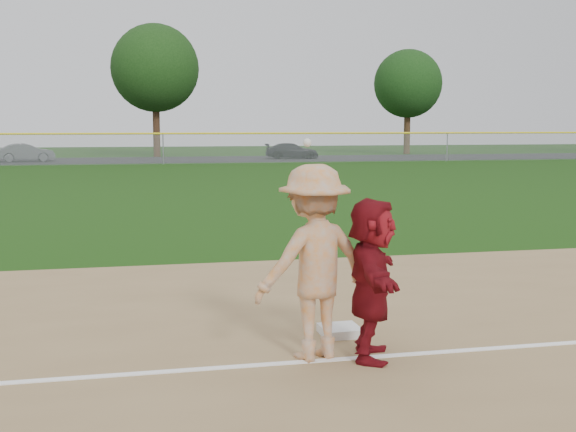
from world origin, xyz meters
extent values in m
plane|color=#163B0B|center=(0.00, 0.00, 0.00)|extent=(160.00, 160.00, 0.00)
cube|color=white|center=(0.00, -0.80, 0.03)|extent=(60.00, 0.10, 0.01)
cube|color=black|center=(0.00, 46.00, 0.01)|extent=(120.00, 10.00, 0.01)
cube|color=silver|center=(0.33, 0.09, 0.07)|extent=(0.47, 0.47, 0.10)
imported|color=maroon|center=(0.42, -0.81, 0.89)|extent=(0.99, 1.70, 1.75)
imported|color=#4F5256|center=(-9.28, 45.32, 0.64)|extent=(4.04, 2.17, 1.27)
imported|color=black|center=(9.92, 45.74, 0.60)|extent=(4.23, 2.13, 1.18)
imported|color=#A8A8AB|center=(-0.19, -0.66, 1.07)|extent=(1.53, 1.14, 2.10)
sphere|color=silver|center=(-0.21, -0.46, 2.34)|extent=(0.09, 0.09, 0.09)
plane|color=#999EA0|center=(0.00, 40.00, 1.00)|extent=(110.00, 0.00, 110.00)
cylinder|color=yellow|center=(0.00, 40.00, 2.00)|extent=(110.00, 0.12, 0.12)
cylinder|color=gray|center=(0.00, 40.00, 1.00)|extent=(0.08, 0.08, 2.00)
cylinder|color=gray|center=(20.00, 40.00, 1.00)|extent=(0.08, 0.08, 2.00)
cylinder|color=#362113|center=(0.00, 51.50, 2.05)|extent=(0.56, 0.56, 4.10)
sphere|color=black|center=(0.00, 51.50, 7.08)|extent=(7.00, 7.00, 7.00)
cylinder|color=#3A2615|center=(22.00, 52.80, 1.82)|extent=(0.56, 0.56, 3.64)
sphere|color=black|center=(22.00, 52.80, 6.19)|extent=(6.00, 6.00, 6.00)
camera|label=1|loc=(-2.07, -8.02, 2.53)|focal=45.00mm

